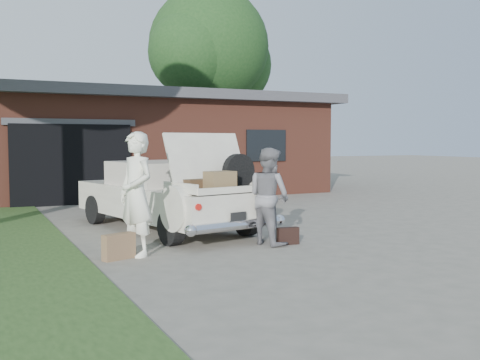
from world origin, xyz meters
name	(u,v)px	position (x,y,z in m)	size (l,w,h in m)	color
ground	(257,252)	(0.00, 0.00, 0.00)	(90.00, 90.00, 0.00)	gray
house	(129,143)	(0.98, 11.47, 1.67)	(12.80, 7.80, 3.30)	brown
tree_right	(211,53)	(6.39, 16.95, 5.90)	(6.46, 5.62, 8.97)	#38281E
sedan	(167,195)	(-0.55, 2.76, 0.69)	(2.73, 4.97, 1.89)	white
woman_left	(136,194)	(-1.77, 0.55, 0.94)	(0.69, 0.45, 1.89)	white
woman_right	(269,196)	(0.50, 0.51, 0.82)	(0.79, 0.62, 1.63)	gray
suitcase_left	(119,247)	(-2.08, 0.41, 0.19)	(0.50, 0.16, 0.38)	#8D6948
suitcase_right	(288,236)	(0.78, 0.35, 0.15)	(0.38, 0.12, 0.29)	black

